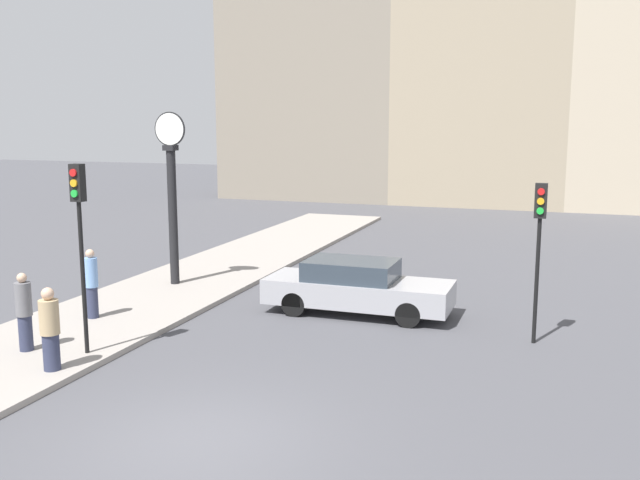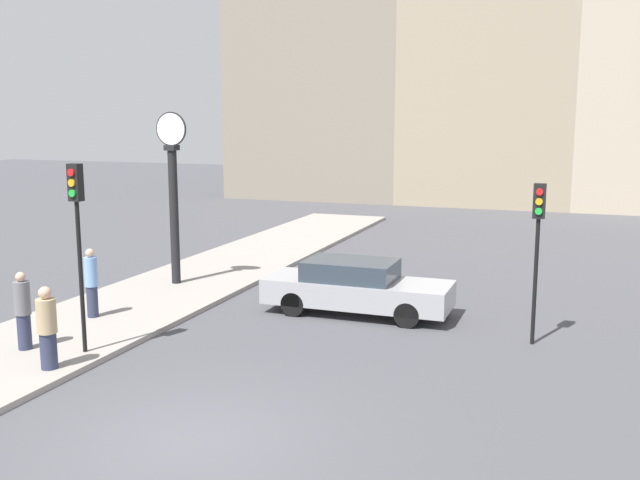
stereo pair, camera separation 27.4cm
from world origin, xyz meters
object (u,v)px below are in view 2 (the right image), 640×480
pedestrian_tan_coat (47,328)px  street_clock (173,194)px  sedan_car (356,287)px  pedestrian_blue_stripe (91,283)px  traffic_light_near (77,219)px  traffic_light_far (538,230)px  pedestrian_grey_jacket (23,311)px

pedestrian_tan_coat → street_clock: bearing=102.2°
sedan_car → pedestrian_tan_coat: pedestrian_tan_coat is taller
street_clock → pedestrian_blue_stripe: (0.02, -3.91, -1.78)m
traffic_light_near → street_clock: street_clock is taller
traffic_light_far → street_clock: size_ratio=0.71×
pedestrian_grey_jacket → street_clock: bearing=92.3°
sedan_car → traffic_light_near: bearing=-129.7°
traffic_light_far → pedestrian_tan_coat: (-8.78, -5.29, -1.63)m
pedestrian_tan_coat → sedan_car: bearing=55.5°
sedan_car → traffic_light_near: size_ratio=1.21×
traffic_light_near → pedestrian_tan_coat: (0.01, -1.08, -2.00)m
pedestrian_tan_coat → pedestrian_grey_jacket: pedestrian_grey_jacket is taller
pedestrian_grey_jacket → pedestrian_blue_stripe: bearing=95.3°
traffic_light_near → pedestrian_grey_jacket: (-1.31, -0.29, -1.98)m
street_clock → traffic_light_far: bearing=-10.8°
street_clock → traffic_light_near: bearing=-75.8°
traffic_light_near → pedestrian_blue_stripe: 3.38m
pedestrian_tan_coat → pedestrian_grey_jacket: size_ratio=0.98×
sedan_car → street_clock: (-5.91, 0.96, 2.07)m
traffic_light_far → street_clock: bearing=169.2°
street_clock → pedestrian_blue_stripe: size_ratio=2.93×
pedestrian_blue_stripe → traffic_light_far: bearing=10.6°
pedestrian_tan_coat → pedestrian_blue_stripe: 3.70m
sedan_car → street_clock: 6.33m
traffic_light_far → street_clock: 10.55m
traffic_light_far → pedestrian_blue_stripe: size_ratio=2.09×
traffic_light_near → street_clock: size_ratio=0.78×
street_clock → pedestrian_tan_coat: (1.58, -7.27, -1.83)m
traffic_light_near → pedestrian_grey_jacket: size_ratio=2.36×
sedan_car → street_clock: size_ratio=0.95×
street_clock → pedestrian_grey_jacket: 6.73m
pedestrian_tan_coat → pedestrian_grey_jacket: (-1.32, 0.79, 0.02)m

